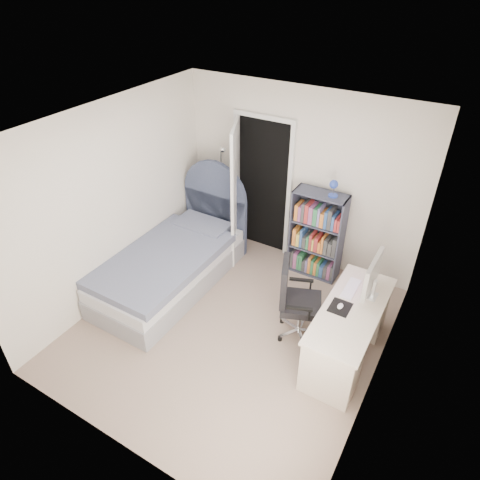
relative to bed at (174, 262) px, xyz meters
The scene contains 8 objects.
room_shell 1.53m from the bed, 18.46° to the right, with size 3.50×3.70×2.60m.
door 1.43m from the bed, 68.95° to the left, with size 0.92×0.77×2.06m.
bed is the anchor object (origin of this frame).
nightstand 1.23m from the bed, 96.60° to the left, with size 0.38×0.38×0.57m.
floor_lamp 1.30m from the bed, 90.57° to the left, with size 0.22×0.22×1.56m.
bookcase 1.97m from the bed, 36.42° to the left, with size 0.71×0.30×1.50m.
desk 2.47m from the bed, ahead, with size 0.58×1.46×1.20m.
office_chair 1.83m from the bed, ahead, with size 0.59×0.60×1.04m.
Camera 1 is at (1.99, -3.17, 3.83)m, focal length 32.00 mm.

